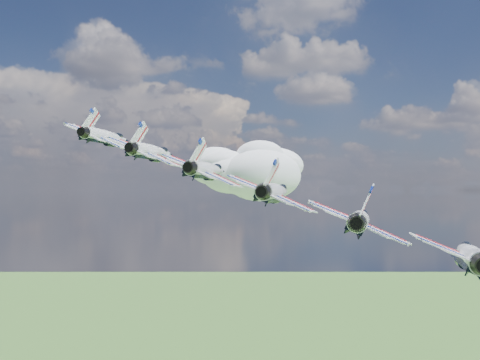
{
  "coord_description": "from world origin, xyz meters",
  "views": [
    {
      "loc": [
        6.32,
        -80.93,
        152.92
      ],
      "look_at": [
        8.31,
        -7.11,
        154.35
      ],
      "focal_mm": 40.0,
      "sensor_mm": 36.0,
      "label": 1
    }
  ],
  "objects_px": {
    "jet_2": "(208,170)",
    "jet_4": "(360,219)",
    "jet_0": "(107,137)",
    "jet_5": "(469,255)",
    "jet_3": "(276,192)",
    "jet_1": "(153,152)"
  },
  "relations": [
    {
      "from": "jet_0",
      "to": "jet_1",
      "type": "xyz_separation_m",
      "value": [
        9.11,
        -8.04,
        -3.19
      ]
    },
    {
      "from": "jet_2",
      "to": "jet_0",
      "type": "bearing_deg",
      "value": 155.34
    },
    {
      "from": "jet_1",
      "to": "jet_3",
      "type": "bearing_deg",
      "value": -24.66
    },
    {
      "from": "jet_3",
      "to": "jet_5",
      "type": "distance_m",
      "value": 25.12
    },
    {
      "from": "jet_2",
      "to": "jet_4",
      "type": "height_order",
      "value": "jet_2"
    },
    {
      "from": "jet_2",
      "to": "jet_4",
      "type": "relative_size",
      "value": 1.0
    },
    {
      "from": "jet_0",
      "to": "jet_3",
      "type": "bearing_deg",
      "value": -24.66
    },
    {
      "from": "jet_0",
      "to": "jet_5",
      "type": "distance_m",
      "value": 62.81
    },
    {
      "from": "jet_0",
      "to": "jet_2",
      "type": "relative_size",
      "value": 1.0
    },
    {
      "from": "jet_0",
      "to": "jet_3",
      "type": "xyz_separation_m",
      "value": [
        27.33,
        -24.11,
        -9.57
      ]
    },
    {
      "from": "jet_3",
      "to": "jet_5",
      "type": "bearing_deg",
      "value": -24.66
    },
    {
      "from": "jet_0",
      "to": "jet_2",
      "type": "distance_m",
      "value": 25.12
    },
    {
      "from": "jet_5",
      "to": "jet_0",
      "type": "bearing_deg",
      "value": 155.34
    },
    {
      "from": "jet_0",
      "to": "jet_1",
      "type": "height_order",
      "value": "jet_0"
    },
    {
      "from": "jet_1",
      "to": "jet_2",
      "type": "height_order",
      "value": "jet_1"
    },
    {
      "from": "jet_1",
      "to": "jet_5",
      "type": "relative_size",
      "value": 1.0
    },
    {
      "from": "jet_3",
      "to": "jet_4",
      "type": "xyz_separation_m",
      "value": [
        9.11,
        -8.04,
        -3.19
      ]
    },
    {
      "from": "jet_0",
      "to": "jet_5",
      "type": "relative_size",
      "value": 1.0
    },
    {
      "from": "jet_0",
      "to": "jet_2",
      "type": "height_order",
      "value": "jet_0"
    },
    {
      "from": "jet_0",
      "to": "jet_4",
      "type": "height_order",
      "value": "jet_0"
    },
    {
      "from": "jet_1",
      "to": "jet_2",
      "type": "bearing_deg",
      "value": -24.66
    },
    {
      "from": "jet_1",
      "to": "jet_2",
      "type": "distance_m",
      "value": 12.56
    }
  ]
}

